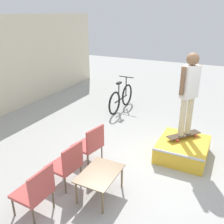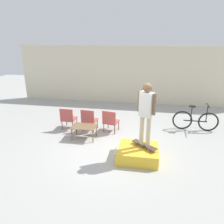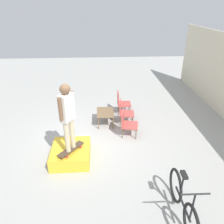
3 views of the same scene
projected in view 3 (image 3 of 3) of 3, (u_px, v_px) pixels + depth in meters
ground_plane at (87, 142)px, 6.98m from camera, size 24.00×24.00×0.00m
skate_ramp_box at (71, 153)px, 6.16m from camera, size 1.22×1.06×0.40m
skateboard_on_ramp at (71, 149)px, 5.88m from camera, size 0.78×0.68×0.07m
person_skater at (67, 112)px, 5.38m from camera, size 0.50×0.37×1.84m
coffee_table at (105, 113)px, 7.86m from camera, size 0.86×0.60×0.47m
patio_chair_left at (122, 102)px, 8.62m from camera, size 0.54×0.54×0.87m
patio_chair_center at (124, 111)px, 7.88m from camera, size 0.57×0.57×0.87m
patio_chair_right at (127, 123)px, 7.14m from camera, size 0.61×0.61×0.87m
bicycle at (183, 202)px, 4.39m from camera, size 1.70×0.52×1.05m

